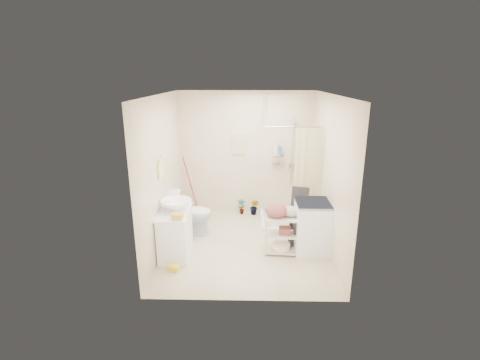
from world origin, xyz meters
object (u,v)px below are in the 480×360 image
(vanity, at_px, (175,233))
(laundry_rack, at_px, (282,231))
(toilet, at_px, (190,213))
(washing_machine, at_px, (313,226))

(vanity, relative_size, laundry_rack, 1.12)
(toilet, xyz_separation_m, washing_machine, (2.18, -0.62, 0.03))
(toilet, relative_size, laundry_rack, 1.04)
(toilet, bearing_deg, vanity, 175.86)
(vanity, distance_m, laundry_rack, 1.77)
(toilet, bearing_deg, washing_machine, -101.45)
(toilet, distance_m, laundry_rack, 1.80)
(washing_machine, height_order, laundry_rack, washing_machine)
(vanity, distance_m, toilet, 0.82)
(vanity, height_order, laundry_rack, laundry_rack)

